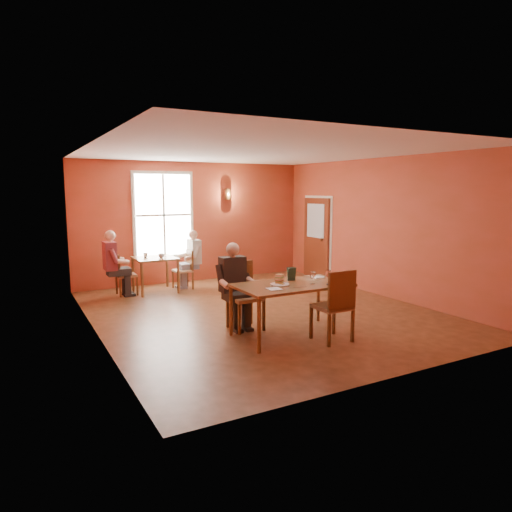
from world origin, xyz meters
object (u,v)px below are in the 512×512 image
second_table (155,275)px  diner_main (246,289)px  chair_diner_white (183,270)px  main_table (292,310)px  chair_diner_main (245,296)px  diner_white (184,261)px  chair_empty (332,305)px  diner_maroon (125,264)px  chair_diner_maroon (126,274)px

second_table → diner_main: bearing=-81.8°
chair_diner_white → main_table: bearing=-175.0°
diner_main → second_table: 3.58m
chair_diner_main → chair_diner_white: 3.51m
diner_white → chair_empty: bearing=-171.0°
chair_empty → diner_maroon: 5.10m
main_table → diner_white: bearing=94.5°
chair_diner_white → chair_diner_maroon: 1.30m
diner_main → chair_diner_maroon: diner_main is taller
chair_empty → diner_white: (-0.73, 4.65, 0.10)m
chair_diner_main → diner_white: (0.17, 3.50, 0.10)m
chair_diner_main → diner_white: 3.51m
diner_main → chair_empty: bearing=128.9°
chair_diner_main → diner_main: size_ratio=0.81×
second_table → chair_diner_maroon: chair_diner_maroon is taller
main_table → second_table: (-1.01, 4.15, -0.02)m
diner_main → chair_empty: 1.45m
main_table → chair_diner_maroon: (-1.66, 4.15, 0.04)m
chair_empty → second_table: chair_empty is taller
chair_diner_main → chair_diner_white: (0.14, 3.50, -0.11)m
chair_empty → diner_maroon: diner_maroon is taller
diner_maroon → chair_diner_main: bearing=18.8°
main_table → second_table: main_table is taller
chair_diner_main → chair_empty: (0.90, -1.15, -0.00)m
second_table → chair_diner_white: bearing=0.0°
diner_maroon → second_table: bearing=90.0°
main_table → chair_diner_main: bearing=127.6°
chair_diner_maroon → diner_maroon: (-0.03, 0.00, 0.24)m
diner_main → chair_empty: diner_main is taller
diner_white → diner_maroon: diner_maroon is taller
diner_main → diner_maroon: size_ratio=0.99×
diner_main → diner_maroon: diner_maroon is taller
chair_diner_white → diner_maroon: size_ratio=0.65×
chair_diner_white → diner_maroon: diner_maroon is taller
chair_diner_maroon → diner_maroon: 0.25m
diner_main → chair_diner_maroon: size_ratio=1.50×
main_table → diner_main: 0.84m
chair_diner_main → chair_diner_white: chair_diner_main is taller
diner_main → second_table: (-0.51, 3.53, -0.30)m
chair_diner_main → diner_white: size_ratio=0.85×
chair_empty → chair_diner_maroon: bearing=113.2°
chair_empty → chair_diner_white: (-0.76, 4.65, -0.11)m
chair_diner_main → chair_diner_maroon: size_ratio=1.22×
diner_maroon → diner_main: bearing=18.6°
chair_diner_white → chair_diner_main: bearing=177.7°
diner_main → chair_diner_white: (0.14, 3.53, -0.24)m
second_table → diner_maroon: bearing=180.0°
main_table → diner_main: bearing=128.9°
chair_diner_white → chair_diner_maroon: size_ratio=0.99×
main_table → diner_white: (-0.33, 4.15, 0.24)m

